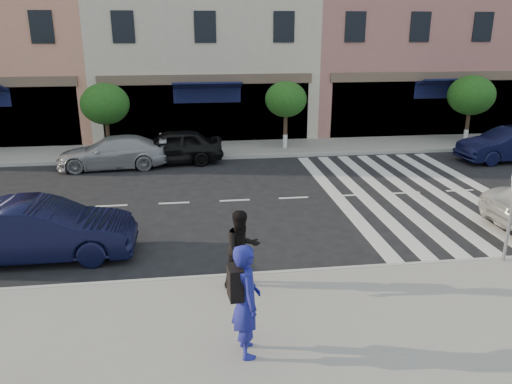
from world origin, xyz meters
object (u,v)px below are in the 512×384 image
(walker, at_px, (242,249))
(car_far_left, at_px, (113,152))
(car_far_right, at_px, (508,145))
(car_near_mid, at_px, (41,230))
(car_far_mid, at_px, (172,147))
(photographer, at_px, (246,300))

(walker, distance_m, car_far_left, 11.53)
(walker, height_order, car_far_right, walker)
(car_near_mid, distance_m, car_far_left, 8.47)
(walker, relative_size, car_far_mid, 0.41)
(photographer, distance_m, car_far_left, 13.71)
(car_far_right, bearing_deg, car_far_mid, -100.56)
(car_near_mid, height_order, car_far_left, car_near_mid)
(car_far_right, bearing_deg, car_far_left, -98.51)
(walker, relative_size, car_near_mid, 0.38)
(car_far_mid, bearing_deg, photographer, 2.86)
(photographer, height_order, car_far_right, photographer)
(car_near_mid, height_order, car_far_right, car_near_mid)
(car_far_mid, bearing_deg, walker, 5.17)
(photographer, distance_m, car_near_mid, 6.53)
(car_far_right, bearing_deg, photographer, -51.21)
(car_far_right, bearing_deg, car_near_mid, -71.60)
(walker, distance_m, car_far_right, 15.76)
(car_far_mid, height_order, car_far_right, car_far_mid)
(car_far_mid, relative_size, car_far_right, 0.99)
(car_near_mid, distance_m, car_far_right, 18.71)
(walker, distance_m, car_far_mid, 11.25)
(walker, distance_m, car_near_mid, 5.28)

